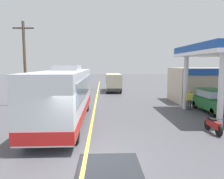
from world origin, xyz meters
TOP-DOWN VIEW (x-y plane):
  - ground at (0.00, 20.00)m, footprint 120.00×120.00m
  - lane_divider_stripe at (0.00, 15.00)m, footprint 0.16×50.00m
  - wet_puddle_patch at (0.91, -1.59)m, footprint 2.33×4.02m
  - coach_bus_main at (-1.69, 5.58)m, footprint 2.60×11.04m
  - gas_station_roadside at (11.33, 10.84)m, footprint 9.10×11.95m
  - car_at_pump at (9.27, 7.97)m, footprint 1.70×4.20m
  - minibus_opposing_lane at (2.20, 21.69)m, footprint 2.04×6.13m
  - motorcycle_parked_forecourt at (6.70, 2.93)m, footprint 0.55×1.80m
  - pedestrian_near_pump at (7.85, 8.92)m, footprint 0.55×0.22m
  - car_trailing_behind_bus at (-2.55, 23.72)m, footprint 1.70×4.20m
  - utility_pole_roadside at (-6.19, 11.25)m, footprint 1.80×0.24m

SIDE VIEW (x-z plane):
  - ground at x=0.00m, z-range 0.00..0.00m
  - wet_puddle_patch at x=0.91m, z-range 0.00..0.01m
  - lane_divider_stripe at x=0.00m, z-range 0.00..0.01m
  - motorcycle_parked_forecourt at x=6.70m, z-range -0.02..0.90m
  - pedestrian_near_pump at x=7.85m, z-range 0.10..1.76m
  - car_at_pump at x=9.27m, z-range 0.10..1.92m
  - car_trailing_behind_bus at x=-2.55m, z-range 0.10..1.92m
  - minibus_opposing_lane at x=2.20m, z-range 0.25..2.69m
  - coach_bus_main at x=-1.69m, z-range -0.12..3.56m
  - gas_station_roadside at x=11.33m, z-range 0.08..5.18m
  - utility_pole_roadside at x=-6.19m, z-range 0.18..7.66m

